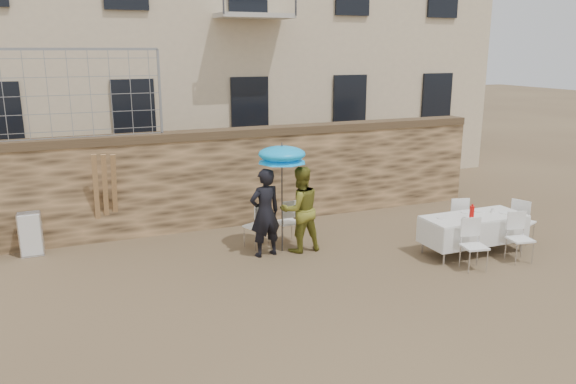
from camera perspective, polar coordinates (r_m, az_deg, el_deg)
name	(u,v)px	position (r m, az deg, el deg)	size (l,w,h in m)	color
ground	(318,314)	(8.95, 3.07, -12.23)	(80.00, 80.00, 0.00)	brown
stone_wall	(226,179)	(13.03, -6.33, 1.37)	(13.00, 0.50, 2.20)	brown
chain_link_fence	(80,95)	(12.26, -20.36, 9.23)	(3.20, 0.06, 1.80)	gray
man_suit	(265,213)	(11.01, -2.35, -2.12)	(0.65, 0.42, 1.78)	black
woman_dress	(300,209)	(11.28, 1.23, -1.77)	(0.85, 0.66, 1.75)	#A09D31
umbrella	(282,157)	(10.99, -0.62, 3.55)	(0.97, 0.97, 2.06)	#3F3F44
couple_chair_left	(256,225)	(11.62, -3.27, -3.33)	(0.48, 0.48, 0.96)	white
couple_chair_right	(287,221)	(11.86, -0.07, -2.95)	(0.48, 0.48, 0.96)	white
banquet_table	(474,218)	(11.81, 18.38, -2.50)	(2.10, 0.85, 0.78)	silver
soda_bottle	(472,212)	(11.53, 18.17, -1.99)	(0.09, 0.09, 0.26)	red
table_chair_front_left	(474,245)	(10.97, 18.42, -5.16)	(0.48, 0.48, 0.96)	white
table_chair_front_right	(520,238)	(11.70, 22.53, -4.33)	(0.48, 0.48, 0.96)	white
table_chair_back	(455,218)	(12.59, 16.64, -2.54)	(0.48, 0.48, 0.96)	white
table_chair_side	(523,220)	(12.88, 22.76, -2.69)	(0.48, 0.48, 0.96)	white
chair_stack_right	(31,232)	(12.33, -24.66, -3.71)	(0.46, 0.40, 0.92)	white
wood_planks	(112,197)	(12.27, -17.46, -0.50)	(0.70, 0.20, 2.00)	#A37749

